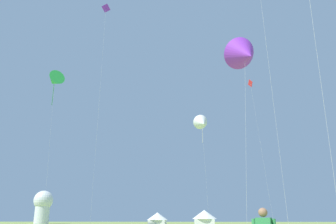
# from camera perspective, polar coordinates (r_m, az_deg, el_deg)

# --- Properties ---
(kite_purple_delta) EXTENTS (4.19, 4.60, 17.65)m
(kite_purple_delta) POSITION_cam_1_polar(r_m,az_deg,el_deg) (31.74, 12.88, 9.43)
(kite_purple_delta) COLOR purple
(kite_purple_delta) RESTS_ON ground
(kite_purple_diamond) EXTENTS (1.37, 2.19, 38.20)m
(kite_purple_diamond) POSITION_cam_1_polar(r_m,az_deg,el_deg) (62.54, -10.58, 15.34)
(kite_purple_diamond) COLOR purple
(kite_purple_diamond) RESTS_ON ground
(kite_red_diamond) EXTENTS (2.16, 2.49, 27.58)m
(kite_red_diamond) POSITION_cam_1_polar(r_m,az_deg,el_deg) (67.35, 13.93, 3.76)
(kite_red_diamond) COLOR red
(kite_red_diamond) RESTS_ON ground
(kite_green_delta) EXTENTS (4.24, 4.23, 27.70)m
(kite_green_delta) POSITION_cam_1_polar(r_m,az_deg,el_deg) (66.03, -18.67, 5.09)
(kite_green_delta) COLOR green
(kite_green_delta) RESTS_ON ground
(kite_white_delta) EXTENTS (3.74, 4.11, 20.78)m
(kite_white_delta) POSITION_cam_1_polar(r_m,az_deg,el_deg) (64.66, 5.79, -1.86)
(kite_white_delta) COLOR white
(kite_white_delta) RESTS_ON ground
(festival_tent_left) EXTENTS (4.29, 4.29, 2.79)m
(festival_tent_left) POSITION_cam_1_polar(r_m,az_deg,el_deg) (72.50, -1.81, -17.62)
(festival_tent_left) COLOR white
(festival_tent_left) RESTS_ON ground
(festival_tent_center) EXTENTS (5.00, 5.00, 3.25)m
(festival_tent_center) POSITION_cam_1_polar(r_m,az_deg,el_deg) (71.77, 6.20, -17.32)
(festival_tent_center) COLOR white
(festival_tent_center) RESTS_ON ground
(observatory_dome) EXTENTS (6.40, 6.40, 10.80)m
(observatory_dome) POSITION_cam_1_polar(r_m,az_deg,el_deg) (125.77, -20.43, -14.55)
(observatory_dome) COLOR white
(observatory_dome) RESTS_ON ground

